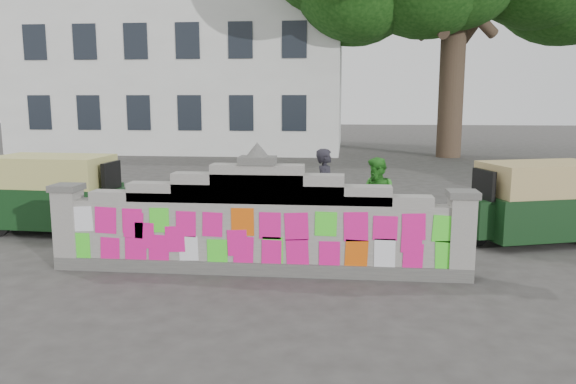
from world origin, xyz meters
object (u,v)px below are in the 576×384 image
at_px(rickshaw_left, 58,193).
at_px(rickshaw_right, 538,202).
at_px(cyclist_rider, 326,204).
at_px(pedestrian, 377,199).
at_px(cyclist_bike, 325,221).

bearing_deg(rickshaw_left, rickshaw_right, 3.56).
xyz_separation_m(cyclist_rider, pedestrian, (0.95, 0.45, 0.03)).
bearing_deg(rickshaw_right, rickshaw_left, -17.44).
xyz_separation_m(cyclist_bike, pedestrian, (0.95, 0.45, 0.34)).
xyz_separation_m(cyclist_bike, rickshaw_right, (3.90, 0.56, 0.33)).
bearing_deg(pedestrian, cyclist_rider, -104.51).
height_order(pedestrian, rickshaw_left, pedestrian).
height_order(pedestrian, rickshaw_right, pedestrian).
height_order(cyclist_bike, pedestrian, pedestrian).
bearing_deg(pedestrian, rickshaw_right, 52.46).
bearing_deg(cyclist_rider, rickshaw_left, 93.09).
height_order(cyclist_bike, rickshaw_left, rickshaw_left).
height_order(cyclist_rider, pedestrian, pedestrian).
bearing_deg(rickshaw_left, pedestrian, 2.73).
bearing_deg(cyclist_rider, pedestrian, -56.45).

